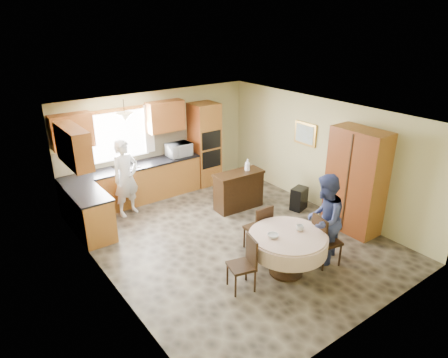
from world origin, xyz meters
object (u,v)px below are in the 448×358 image
Objects in this scene: sideboard at (238,191)px; cupboard at (356,181)px; oven_tower at (205,144)px; chair_right at (323,238)px; chair_back at (260,226)px; person_sink at (126,178)px; chair_left at (246,261)px; person_dining at (324,220)px; dining_table at (288,243)px.

sideboard is 2.58m from cupboard.
chair_right is at bearing -95.54° from oven_tower.
oven_tower is at bearing -104.62° from chair_back.
chair_left is at bearing -96.18° from person_sink.
sideboard is at bearing -97.38° from oven_tower.
oven_tower is 3.54m from chair_back.
chair_back is 0.55× the size of person_sink.
chair_back is at bearing -112.53° from sideboard.
person_dining is at bearing -89.83° from sideboard.
person_sink reaches higher than person_dining.
oven_tower is 1.84× the size of sideboard.
cupboard reaches higher than person_dining.
chair_left is at bearing -175.91° from cupboard.
dining_table is 1.38× the size of chair_right.
sideboard is at bearing 7.34° from chair_right.
chair_left reaches higher than sideboard.
chair_left is 0.55× the size of person_dining.
chair_back is at bearing -106.83° from oven_tower.
person_sink is (-1.95, 3.88, 0.33)m from chair_right.
person_sink reaches higher than chair_left.
chair_right is at bearing 93.34° from chair_left.
chair_right is 0.32m from person_dining.
chair_right is at bearing -91.28° from sideboard.
person_sink reaches higher than chair_right.
sideboard is at bearing -113.40° from chair_back.
chair_back is (-1.01, -3.35, -0.54)m from oven_tower.
oven_tower is at bearing 85.70° from sideboard.
chair_right is at bearing 123.05° from chair_back.
oven_tower is 4.28m from person_dining.
person_dining is (0.66, -0.90, 0.31)m from chair_back.
sideboard is (-0.22, -1.69, -0.65)m from oven_tower.
chair_right is (-1.49, -0.51, -0.54)m from cupboard.
chair_right is (1.51, -0.30, 0.03)m from chair_left.
cupboard is at bearing 169.29° from chair_back.
person_sink is (-1.36, 2.89, 0.34)m from chair_back.
person_sink is at bearing -158.37° from chair_left.
sideboard is 2.66m from chair_right.
cupboard reaches higher than chair_right.
chair_back is at bearing -80.39° from person_dining.
chair_back is at bearing 83.46° from dining_table.
person_sink is (-3.44, 3.36, -0.21)m from cupboard.
sideboard is at bearing 121.12° from cupboard.
cupboard is 2.21m from chair_back.
dining_table is at bearing 85.75° from chair_right.
cupboard is at bearing 8.34° from dining_table.
dining_table is 0.77× the size of person_sink.
dining_table is 0.84m from chair_left.
chair_back is 0.98× the size of chair_right.
sideboard reaches higher than dining_table.
sideboard is 0.69× the size of person_dining.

